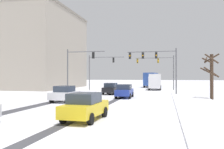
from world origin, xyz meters
name	(u,v)px	position (x,y,z in m)	size (l,w,h in m)	color
wheel_track_left_lane	(52,102)	(-4.87, 14.23, 0.00)	(1.20, 31.31, 0.01)	#424247
wheel_track_right_lane	(108,104)	(0.92, 14.23, 0.00)	(0.71, 31.31, 0.01)	#424247
sidewalk_kerb_right	(201,107)	(9.06, 12.81, 0.06)	(4.00, 31.31, 0.12)	white
traffic_signal_near_left	(78,64)	(-6.14, 24.49, 4.40)	(5.64, 0.39, 6.50)	#56565B
traffic_signal_near_right	(156,61)	(4.90, 26.50, 4.82)	(6.94, 0.46, 6.50)	#56565B
traffic_signal_far_left	(99,66)	(-5.84, 34.61, 4.46)	(6.57, 0.69, 6.50)	#56565B
traffic_signal_far_right	(160,65)	(5.12, 38.43, 4.69)	(7.26, 0.40, 6.50)	#56565B
car_black_lead	(111,89)	(-1.46, 25.56, 0.82)	(1.84, 4.10, 1.62)	black
car_blue_second	(124,91)	(1.42, 20.44, 0.82)	(1.89, 4.13, 1.62)	#233899
car_white_third	(65,94)	(-3.77, 14.87, 0.82)	(1.97, 4.17, 1.62)	silver
car_yellow_cab_fourth	(85,106)	(1.60, 5.77, 0.82)	(1.96, 4.16, 1.62)	yellow
bus_oncoming	(151,79)	(2.78, 50.20, 1.99)	(3.01, 11.10, 3.38)	#284793
box_truck_delivery	(155,81)	(4.19, 38.66, 1.63)	(2.39, 7.43, 3.02)	silver
bare_tree_sidewalk_mid	(211,73)	(11.20, 20.63, 2.97)	(2.26, 2.31, 5.22)	#423023
office_building_far_left_block	(9,51)	(-28.44, 39.31, 8.39)	(30.10, 21.38, 16.76)	#A89E8E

